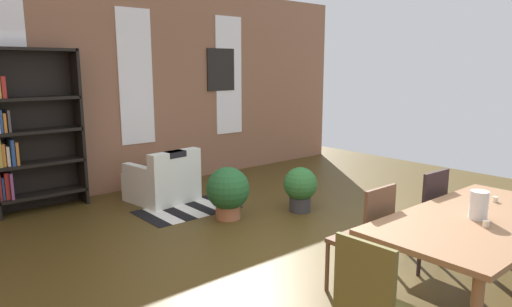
% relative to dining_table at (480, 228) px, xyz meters
% --- Properties ---
extents(ground_plane, '(10.14, 10.14, 0.00)m').
position_rel_dining_table_xyz_m(ground_plane, '(-0.27, 1.21, -0.68)').
color(ground_plane, '#473616').
extents(back_wall_brick, '(8.56, 0.12, 3.12)m').
position_rel_dining_table_xyz_m(back_wall_brick, '(-0.27, 5.17, 0.88)').
color(back_wall_brick, '#8F6148').
rests_on(back_wall_brick, ground).
extents(window_pane_0, '(0.55, 0.02, 2.03)m').
position_rel_dining_table_xyz_m(window_pane_0, '(-2.03, 5.10, 1.04)').
color(window_pane_0, white).
extents(window_pane_1, '(0.55, 0.02, 2.03)m').
position_rel_dining_table_xyz_m(window_pane_1, '(-0.27, 5.10, 1.04)').
color(window_pane_1, white).
extents(window_pane_2, '(0.55, 0.02, 2.03)m').
position_rel_dining_table_xyz_m(window_pane_2, '(1.49, 5.10, 1.04)').
color(window_pane_2, white).
extents(dining_table, '(1.92, 0.95, 0.77)m').
position_rel_dining_table_xyz_m(dining_table, '(0.00, 0.00, 0.00)').
color(dining_table, brown).
rests_on(dining_table, ground).
extents(vase_on_table, '(0.13, 0.13, 0.21)m').
position_rel_dining_table_xyz_m(vase_on_table, '(-0.06, 0.00, 0.19)').
color(vase_on_table, silver).
rests_on(vase_on_table, dining_table).
extents(tealight_candle_0, '(0.04, 0.04, 0.04)m').
position_rel_dining_table_xyz_m(tealight_candle_0, '(0.50, 0.10, 0.10)').
color(tealight_candle_0, silver).
rests_on(tealight_candle_0, dining_table).
extents(tealight_candle_1, '(0.04, 0.04, 0.05)m').
position_rel_dining_table_xyz_m(tealight_candle_1, '(-0.19, -0.12, 0.11)').
color(tealight_candle_1, silver).
rests_on(tealight_candle_1, dining_table).
extents(dining_chair_far_right, '(0.41, 0.41, 0.95)m').
position_rel_dining_table_xyz_m(dining_chair_far_right, '(0.43, 0.70, -0.17)').
color(dining_chair_far_right, '#2E2225').
rests_on(dining_chair_far_right, ground).
extents(dining_chair_far_left, '(0.40, 0.40, 0.95)m').
position_rel_dining_table_xyz_m(dining_chair_far_left, '(-0.43, 0.70, -0.17)').
color(dining_chair_far_left, brown).
rests_on(dining_chair_far_left, ground).
extents(bookshelf_tall, '(1.13, 0.32, 2.11)m').
position_rel_dining_table_xyz_m(bookshelf_tall, '(-1.87, 4.92, 0.38)').
color(bookshelf_tall, black).
rests_on(bookshelf_tall, ground).
extents(armchair_white, '(0.90, 0.90, 0.75)m').
position_rel_dining_table_xyz_m(armchair_white, '(-0.35, 4.21, -0.40)').
color(armchair_white, white).
rests_on(armchair_white, ground).
extents(potted_plant_by_shelf, '(0.44, 0.44, 0.59)m').
position_rel_dining_table_xyz_m(potted_plant_by_shelf, '(0.78, 2.63, -0.36)').
color(potted_plant_by_shelf, '#333338').
rests_on(potted_plant_by_shelf, ground).
extents(potted_plant_corner, '(0.54, 0.54, 0.66)m').
position_rel_dining_table_xyz_m(potted_plant_corner, '(-0.12, 3.00, -0.33)').
color(potted_plant_corner, '#9E6042').
rests_on(potted_plant_corner, ground).
extents(striped_rug, '(1.28, 0.80, 0.01)m').
position_rel_dining_table_xyz_m(striped_rug, '(-0.33, 3.64, -0.68)').
color(striped_rug, black).
rests_on(striped_rug, ground).
extents(framed_picture, '(0.56, 0.03, 0.72)m').
position_rel_dining_table_xyz_m(framed_picture, '(1.32, 5.09, 1.15)').
color(framed_picture, black).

